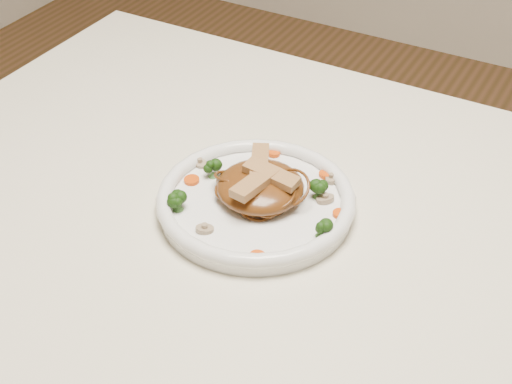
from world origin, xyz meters
The scene contains 19 objects.
table centered at (0.00, 0.00, 0.65)m, with size 1.20×0.80×0.75m.
plate centered at (-0.06, 0.00, 0.76)m, with size 0.25×0.25×0.02m, color white.
noodle_mound centered at (-0.06, 0.01, 0.78)m, with size 0.11×0.11×0.04m, color #5E2F11.
chicken_a centered at (-0.05, 0.01, 0.80)m, with size 0.07×0.02×0.01m, color tan.
chicken_b centered at (-0.08, 0.03, 0.80)m, with size 0.07×0.02×0.01m, color tan.
chicken_c centered at (-0.06, -0.01, 0.80)m, with size 0.08×0.02×0.01m, color tan.
broccoli_0 centered at (0.00, 0.04, 0.78)m, with size 0.02×0.02×0.03m, color #1B3E0D, non-canonical shape.
broccoli_1 centered at (-0.14, 0.01, 0.78)m, with size 0.03×0.03×0.03m, color #1B3E0D, non-canonical shape.
broccoli_2 centered at (-0.14, -0.07, 0.78)m, with size 0.03×0.03×0.03m, color #1B3E0D, non-canonical shape.
broccoli_3 centered at (0.04, -0.03, 0.78)m, with size 0.02×0.02×0.03m, color #1B3E0D, non-canonical shape.
carrot_0 centered at (-0.01, 0.09, 0.77)m, with size 0.02×0.02×0.01m, color #D53A07.
carrot_1 centered at (-0.16, -0.01, 0.77)m, with size 0.02×0.02×0.01m, color #D53A07.
carrot_2 centered at (0.04, 0.02, 0.77)m, with size 0.02×0.02×0.01m, color #D53A07.
carrot_3 centered at (-0.09, 0.10, 0.77)m, with size 0.02×0.02×0.01m, color #D53A07.
carrot_4 centered at (-0.01, -0.10, 0.77)m, with size 0.02×0.02×0.01m, color #D53A07.
mushroom_0 centered at (-0.09, -0.09, 0.77)m, with size 0.02×0.02×0.01m, color tan.
mushroom_1 centered at (0.01, 0.04, 0.77)m, with size 0.02×0.02×0.01m, color tan.
mushroom_2 centered at (-0.17, 0.03, 0.77)m, with size 0.02×0.02×0.01m, color tan.
mushroom_3 centered at (0.00, 0.08, 0.77)m, with size 0.02×0.02×0.01m, color tan.
Camera 1 is at (0.31, -0.67, 1.37)m, focal length 52.99 mm.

